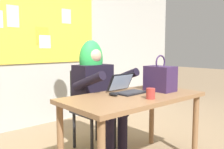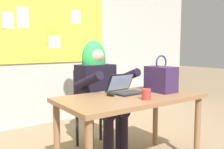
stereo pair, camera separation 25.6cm
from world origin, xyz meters
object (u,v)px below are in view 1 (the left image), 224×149
(handbag, at_px, (160,78))
(desk_main, at_px, (133,105))
(person_costumed, at_px, (97,86))
(computer_mouse, at_px, (113,94))
(coffee_mug, at_px, (151,94))
(chair_at_desk, at_px, (90,104))
(laptop, at_px, (127,88))

(handbag, bearing_deg, desk_main, 177.14)
(person_costumed, distance_m, handbag, 0.72)
(person_costumed, distance_m, computer_mouse, 0.52)
(computer_mouse, bearing_deg, handbag, -17.74)
(desk_main, bearing_deg, person_costumed, 87.59)
(person_costumed, bearing_deg, desk_main, -3.97)
(desk_main, height_order, computer_mouse, computer_mouse)
(person_costumed, xyz_separation_m, coffee_mug, (-0.04, -0.80, 0.03))
(desk_main, bearing_deg, chair_at_desk, 88.17)
(person_costumed, bearing_deg, handbag, 29.35)
(chair_at_desk, distance_m, coffee_mug, 0.97)
(handbag, relative_size, coffee_mug, 3.98)
(chair_at_desk, height_order, handbag, handbag)
(coffee_mug, bearing_deg, chair_at_desk, 87.94)
(laptop, height_order, computer_mouse, laptop)
(desk_main, height_order, person_costumed, person_costumed)
(laptop, relative_size, handbag, 0.89)
(handbag, bearing_deg, coffee_mug, -154.01)
(chair_at_desk, height_order, coffee_mug, chair_at_desk)
(laptop, distance_m, handbag, 0.38)
(person_costumed, relative_size, laptop, 3.75)
(chair_at_desk, distance_m, person_costumed, 0.27)
(desk_main, relative_size, handbag, 3.69)
(chair_at_desk, relative_size, coffee_mug, 9.62)
(laptop, relative_size, computer_mouse, 3.24)
(computer_mouse, bearing_deg, chair_at_desk, 68.12)
(computer_mouse, distance_m, coffee_mug, 0.36)
(chair_at_desk, relative_size, person_costumed, 0.72)
(handbag, bearing_deg, person_costumed, 120.91)
(desk_main, height_order, laptop, laptop)
(chair_at_desk, relative_size, laptop, 2.71)
(chair_at_desk, bearing_deg, laptop, 3.15)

